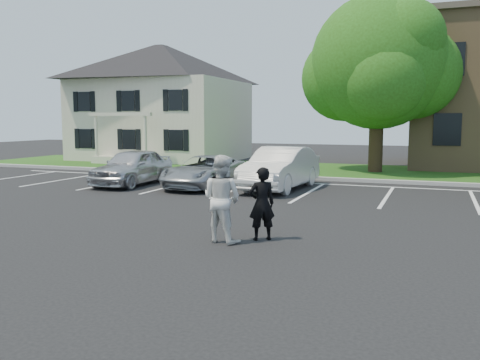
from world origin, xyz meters
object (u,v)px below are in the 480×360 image
Objects in this scene: man_white_shirt at (222,199)px; car_silver_west at (133,167)px; man_black_suit at (262,204)px; tree at (380,65)px; house at (162,102)px; car_white_sedan at (280,168)px; car_silver_minivan at (205,172)px.

man_white_shirt is 10.70m from car_silver_west.
tree is at bearing -127.29° from man_black_suit.
tree is 13.15m from car_silver_west.
house is 2.34× the size of car_silver_west.
car_silver_west is 0.89× the size of car_white_sedan.
tree is at bearing 73.33° from car_white_sedan.
man_black_suit is (13.77, -19.61, -3.01)m from house.
car_silver_west is 0.97× the size of car_silver_minivan.
man_black_suit is at bearing -135.02° from man_white_shirt.
car_white_sedan is (6.08, 0.92, 0.06)m from car_silver_west.
house is at bearing -44.08° from man_white_shirt.
man_black_suit is 10.91m from car_silver_west.
house is 6.27× the size of man_black_suit.
man_white_shirt is 9.15m from car_silver_minivan.
tree is 2.00× the size of car_silver_west.
man_white_shirt reaches higher than car_silver_minivan.
man_white_shirt is (13.01, -20.09, -2.87)m from house.
car_silver_minivan is at bearing 5.49° from car_silver_west.
house is 16.64m from car_white_sedan.
car_white_sedan is at bearing 14.35° from car_silver_minivan.
tree reaches higher than car_silver_west.
house is at bearing -89.28° from man_black_suit.
house is 2.09× the size of car_white_sedan.
man_white_shirt is at bearing -77.70° from car_white_sedan.
man_black_suit reaches higher than car_white_sedan.
car_silver_west is (-7.35, 7.77, -0.21)m from man_white_shirt.
man_white_shirt is 0.44× the size of car_silver_west.
house is 2.26× the size of car_silver_minivan.
car_silver_minivan is (8.81, -11.97, -3.20)m from house.
car_silver_west is (-8.12, 7.29, -0.07)m from man_black_suit.
man_white_shirt is (-0.76, -0.48, 0.14)m from man_black_suit.
tree is 1.94× the size of car_silver_minivan.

